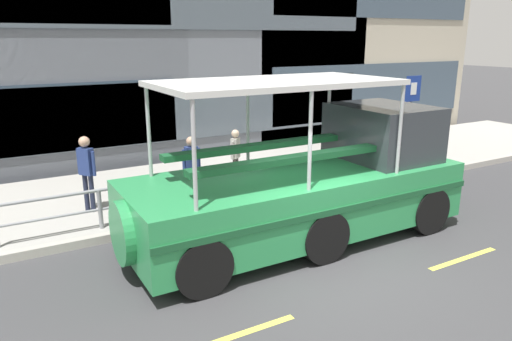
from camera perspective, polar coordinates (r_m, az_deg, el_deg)
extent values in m
plane|color=#3D3D3F|center=(9.01, 8.62, -11.19)|extent=(120.00, 120.00, 0.00)
cube|color=#A8A59E|center=(13.48, -6.23, -1.51)|extent=(32.00, 4.80, 0.18)
cube|color=#B2ADA3|center=(11.36, -1.13, -4.73)|extent=(32.00, 0.18, 0.18)
cube|color=#DBD64C|center=(7.10, -1.99, -19.00)|extent=(1.80, 0.12, 0.01)
cube|color=#DBD64C|center=(9.97, 23.56, -9.64)|extent=(1.80, 0.12, 0.01)
cube|color=#4C5660|center=(15.92, -7.77, 7.21)|extent=(13.69, 0.06, 1.93)
cube|color=#3D4C5B|center=(20.34, 14.06, 9.27)|extent=(9.90, 0.06, 2.15)
cylinder|color=gray|center=(11.63, 0.57, 0.54)|extent=(11.62, 0.07, 0.07)
cylinder|color=gray|center=(11.75, 0.57, -1.42)|extent=(11.62, 0.06, 0.06)
cylinder|color=gray|center=(10.44, -18.15, -4.45)|extent=(0.09, 0.09, 0.83)
cylinder|color=gray|center=(10.94, -8.22, -2.89)|extent=(0.09, 0.09, 0.83)
cylinder|color=gray|center=(11.75, 0.57, -1.42)|extent=(0.09, 0.09, 0.83)
cylinder|color=gray|center=(12.80, 8.06, -0.14)|extent=(0.09, 0.09, 0.83)
cylinder|color=gray|center=(14.04, 14.33, 0.93)|extent=(0.09, 0.09, 0.83)
cylinder|color=gray|center=(15.42, 19.53, 1.81)|extent=(0.09, 0.09, 0.83)
cylinder|color=#4C4F54|center=(15.41, 17.84, 5.56)|extent=(0.08, 0.08, 2.73)
cube|color=navy|center=(15.25, 18.30, 9.29)|extent=(0.60, 0.04, 0.76)
cube|color=white|center=(15.24, 18.35, 9.28)|extent=(0.24, 0.01, 0.36)
cube|color=#2D9351|center=(9.76, 4.88, -3.40)|extent=(6.94, 2.51, 1.18)
cone|color=#2D9351|center=(12.59, 21.03, -0.05)|extent=(1.56, 1.12, 1.12)
cylinder|color=#2D9351|center=(8.40, -15.16, -7.14)|extent=(0.35, 1.12, 1.12)
cube|color=#19512C|center=(8.76, 9.66, -4.81)|extent=(6.94, 0.04, 0.12)
sphere|color=white|center=(12.87, 22.16, 0.40)|extent=(0.22, 0.22, 0.22)
cube|color=#33383D|center=(10.87, 14.89, 4.50)|extent=(1.74, 2.11, 1.17)
cube|color=silver|center=(8.98, 2.45, 10.46)|extent=(4.51, 2.31, 0.10)
cylinder|color=#B2B2B7|center=(11.22, 8.67, 6.63)|extent=(0.07, 0.07, 1.73)
cylinder|color=#B2B2B7|center=(9.61, 16.87, 4.65)|extent=(0.07, 0.07, 1.73)
cylinder|color=#B2B2B7|center=(10.04, -0.99, 5.77)|extent=(0.07, 0.07, 1.73)
cylinder|color=#B2B2B7|center=(8.21, 6.50, 3.45)|extent=(0.07, 0.07, 1.73)
cylinder|color=#B2B2B7|center=(9.22, -12.72, 4.50)|extent=(0.07, 0.07, 1.73)
cylinder|color=#B2B2B7|center=(7.19, -7.40, 1.66)|extent=(0.07, 0.07, 1.73)
cube|color=#19512C|center=(9.70, 0.46, 2.92)|extent=(4.15, 0.28, 0.12)
cube|color=#19512C|center=(8.71, 4.47, 1.40)|extent=(4.15, 0.28, 0.12)
cylinder|color=black|center=(12.28, 11.80, -1.46)|extent=(1.00, 0.28, 1.00)
cylinder|color=black|center=(10.77, 19.94, -4.54)|extent=(1.00, 0.28, 1.00)
cylinder|color=black|center=(10.71, 0.56, -3.67)|extent=(1.00, 0.28, 1.00)
cylinder|color=black|center=(8.93, 8.14, -7.88)|extent=(1.00, 0.28, 1.00)
cylinder|color=black|center=(9.79, -11.88, -5.93)|extent=(1.00, 0.28, 1.00)
cylinder|color=black|center=(7.80, -6.41, -11.46)|extent=(1.00, 0.28, 1.00)
cylinder|color=#1E2338|center=(15.08, 10.35, 2.21)|extent=(0.11, 0.11, 0.86)
cylinder|color=#1E2338|center=(15.13, 9.74, 2.28)|extent=(0.11, 0.11, 0.86)
cube|color=#B7B2A8|center=(14.96, 10.18, 4.97)|extent=(0.33, 0.37, 0.61)
cylinder|color=#B7B2A8|center=(14.91, 10.95, 4.78)|extent=(0.07, 0.07, 0.55)
cylinder|color=#B7B2A8|center=(15.02, 9.39, 4.93)|extent=(0.07, 0.07, 0.55)
sphere|color=beige|center=(14.88, 10.26, 6.65)|extent=(0.24, 0.24, 0.24)
cylinder|color=#47423D|center=(12.92, -2.32, -0.02)|extent=(0.10, 0.10, 0.76)
cylinder|color=#47423D|center=(12.79, -2.57, -0.19)|extent=(0.10, 0.10, 0.76)
cube|color=#B7B2A8|center=(12.69, -2.48, 2.71)|extent=(0.32, 0.31, 0.54)
cylinder|color=#B7B2A8|center=(12.87, -2.15, 2.77)|extent=(0.07, 0.07, 0.48)
cylinder|color=#B7B2A8|center=(12.53, -2.81, 2.41)|extent=(0.07, 0.07, 0.48)
sphere|color=beige|center=(12.61, -2.50, 4.45)|extent=(0.21, 0.21, 0.21)
cylinder|color=#1E2338|center=(11.75, -7.27, -1.65)|extent=(0.10, 0.10, 0.79)
cylinder|color=#1E2338|center=(11.70, -7.98, -1.76)|extent=(0.10, 0.10, 0.79)
cube|color=navy|center=(11.54, -7.74, 1.51)|extent=(0.30, 0.18, 0.56)
cylinder|color=navy|center=(11.61, -6.84, 1.49)|extent=(0.07, 0.07, 0.51)
cylinder|color=navy|center=(11.48, -8.65, 1.26)|extent=(0.07, 0.07, 0.51)
sphere|color=tan|center=(11.45, -7.82, 3.51)|extent=(0.22, 0.22, 0.22)
cylinder|color=#1E2338|center=(11.48, -19.03, -2.61)|extent=(0.11, 0.11, 0.87)
cylinder|color=#1E2338|center=(11.60, -19.65, -2.49)|extent=(0.11, 0.11, 0.87)
cube|color=navy|center=(11.34, -19.68, 1.03)|extent=(0.35, 0.38, 0.62)
cylinder|color=navy|center=(11.20, -18.86, 0.77)|extent=(0.08, 0.08, 0.56)
cylinder|color=navy|center=(11.50, -20.44, 0.99)|extent=(0.08, 0.08, 0.56)
sphere|color=tan|center=(11.24, -19.89, 3.26)|extent=(0.24, 0.24, 0.24)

